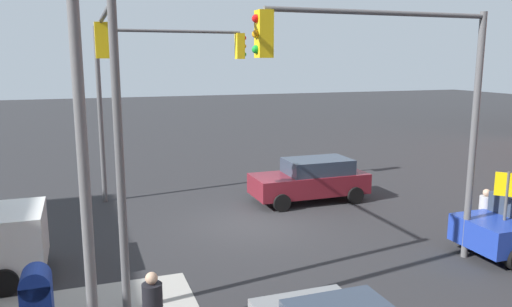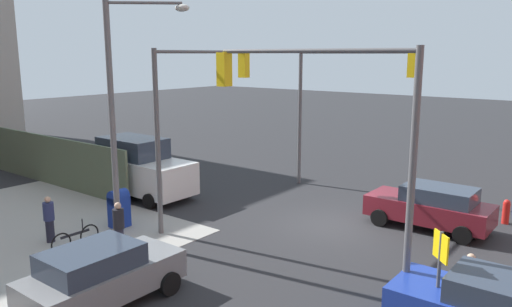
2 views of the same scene
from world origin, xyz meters
name	(u,v)px [view 1 (image 1 of 2)]	position (x,y,z in m)	size (l,w,h in m)	color
ground_plane	(255,224)	(0.00, 0.00, 0.00)	(120.00, 120.00, 0.00)	#28282B
traffic_signal_nw_corner	(398,87)	(-2.09, 4.50, 4.68)	(6.24, 0.36, 6.50)	#59595B
traffic_signal_se_corner	(159,78)	(2.27, -4.50, 4.65)	(5.80, 0.36, 6.50)	#59595B
traffic_signal_ne_corner	(110,90)	(4.50, 2.58, 4.61)	(0.36, 5.09, 6.50)	#59595B
street_lamp_corner	(95,95)	(4.93, 5.55, 4.70)	(2.15, 1.90, 8.00)	slate
warning_sign_two_way	(506,200)	(-5.40, 4.89, 1.64)	(0.48, 0.48, 2.40)	#4C4C4C
mailbox_blue	(37,300)	(6.20, 5.00, 0.76)	(0.56, 0.64, 1.43)	navy
fire_hydrant	(331,172)	(-5.00, -4.20, 0.49)	(0.26, 0.26, 0.94)	red
sedan_maroon	(311,179)	(-2.93, -1.92, 0.84)	(4.37, 2.02, 1.62)	maroon
pedestrian_crossing	(485,215)	(-5.80, 3.80, 0.84)	(0.36, 0.36, 1.62)	#B2B2B7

